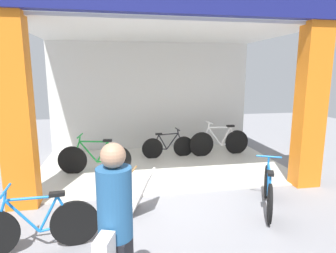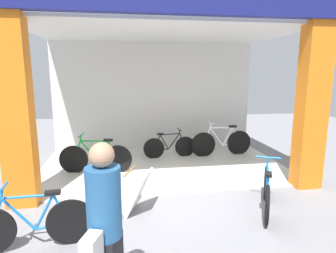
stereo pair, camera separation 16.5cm
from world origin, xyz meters
name	(u,v)px [view 1 (the left image)]	position (x,y,z in m)	size (l,w,h in m)	color
ground_plane	(176,194)	(0.00, 0.00, 0.00)	(19.77, 19.77, 0.00)	gray
shop_facade	(161,81)	(0.00, 1.84, 2.09)	(6.09, 3.84, 3.86)	beige
bicycle_inside_0	(95,158)	(-1.58, 1.44, 0.36)	(1.65, 0.45, 0.91)	black
bicycle_inside_1	(168,146)	(0.27, 2.37, 0.32)	(1.44, 0.39, 0.79)	black
bicycle_inside_2	(220,142)	(1.73, 2.34, 0.38)	(1.75, 0.48, 0.96)	black
bicycle_parked_0	(35,226)	(-2.14, -1.39, 0.35)	(1.59, 0.44, 0.88)	black
bicycle_parked_1	(268,190)	(1.40, -0.84, 0.34)	(0.72, 1.40, 0.85)	black
sandwich_board_sign	(133,192)	(-0.85, -0.56, 0.36)	(0.80, 0.70, 0.73)	silver
pedestrian_0	(115,232)	(-1.12, -2.59, 0.86)	(0.40, 0.58, 1.69)	black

